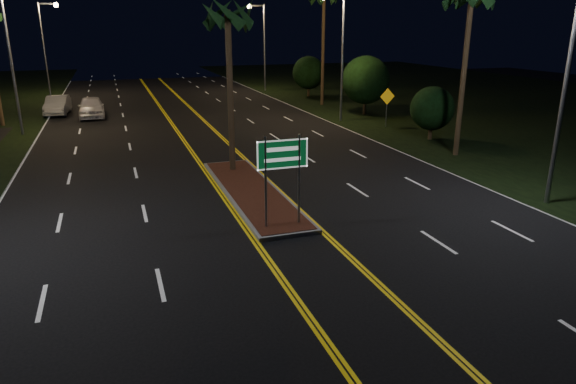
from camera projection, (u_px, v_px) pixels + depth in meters
name	position (u px, v px, depth m)	size (l,w,h in m)	color
ground	(312.00, 261.00, 15.57)	(120.00, 120.00, 0.00)	black
grass_right	(515.00, 103.00, 47.33)	(40.00, 110.00, 0.01)	black
median_island	(252.00, 192.00, 21.84)	(2.25, 10.25, 0.17)	gray
highway_sign	(282.00, 163.00, 17.35)	(1.80, 0.08, 3.20)	gray
streetlight_left_mid	(15.00, 45.00, 32.14)	(1.91, 0.44, 9.00)	gray
streetlight_left_far	(47.00, 38.00, 50.13)	(1.91, 0.44, 9.00)	gray
streetlight_right_near	(562.00, 59.00, 18.91)	(1.91, 0.44, 9.00)	gray
streetlight_right_mid	(338.00, 43.00, 36.90)	(1.91, 0.44, 9.00)	gray
streetlight_right_far	(261.00, 37.00, 54.89)	(1.91, 0.44, 9.00)	gray
palm_median	(228.00, 15.00, 22.77)	(2.40, 2.40, 8.30)	#382819
shrub_near	(432.00, 108.00, 31.74)	(2.70, 2.70, 3.30)	#382819
shrub_mid	(366.00, 80.00, 40.65)	(3.78, 3.78, 4.62)	#382819
shrub_far	(309.00, 73.00, 51.50)	(3.24, 3.24, 3.96)	#382819
car_near	(91.00, 105.00, 39.89)	(2.38, 5.55, 1.85)	white
car_far	(57.00, 104.00, 41.21)	(2.21, 5.16, 1.72)	silver
warning_sign	(387.00, 102.00, 35.86)	(1.13, 0.08, 2.69)	gray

